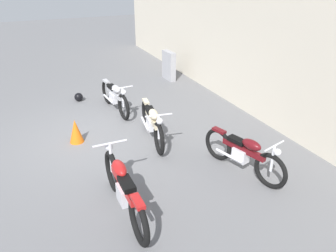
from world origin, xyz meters
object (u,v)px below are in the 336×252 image
object	(u,v)px
traffic_cone	(76,131)
motorcycle_red	(124,188)
stone_marker	(169,66)
helmet	(79,97)
motorcycle_cream	(152,122)
motorcycle_maroon	(243,154)
motorcycle_silver	(115,96)

from	to	relation	value
traffic_cone	motorcycle_red	size ratio (longest dim) A/B	0.26
stone_marker	helmet	xyz separation A→B (m)	(0.81, -3.31, -0.37)
helmet	stone_marker	bearing A→B (deg)	103.78
motorcycle_cream	helmet	bearing A→B (deg)	-151.80
helmet	motorcycle_cream	bearing A→B (deg)	19.29
traffic_cone	motorcycle_maroon	distance (m)	3.74
helmet	motorcycle_red	distance (m)	5.30
stone_marker	motorcycle_red	world-z (taller)	stone_marker
helmet	motorcycle_cream	distance (m)	3.35
motorcycle_cream	motorcycle_red	bearing A→B (deg)	-23.13
helmet	motorcycle_silver	distance (m)	1.45
motorcycle_silver	helmet	bearing A→B (deg)	-150.44
motorcycle_maroon	motorcycle_silver	bearing A→B (deg)	-175.78
motorcycle_silver	motorcycle_red	size ratio (longest dim) A/B	0.93
motorcycle_cream	motorcycle_red	size ratio (longest dim) A/B	0.95
helmet	motorcycle_silver	size ratio (longest dim) A/B	0.13
motorcycle_silver	motorcycle_red	xyz separation A→B (m)	(4.11, -1.02, 0.03)
motorcycle_cream	motorcycle_red	world-z (taller)	motorcycle_red
stone_marker	motorcycle_red	distance (m)	7.05
helmet	motorcycle_cream	xyz separation A→B (m)	(3.15, 1.10, 0.32)
traffic_cone	motorcycle_red	xyz separation A→B (m)	(2.74, 0.29, 0.19)
traffic_cone	motorcycle_cream	xyz separation A→B (m)	(0.61, 1.62, 0.17)
stone_marker	motorcycle_red	xyz separation A→B (m)	(6.09, -3.54, -0.03)
stone_marker	motorcycle_silver	size ratio (longest dim) A/B	0.50
traffic_cone	motorcycle_cream	size ratio (longest dim) A/B	0.27
traffic_cone	stone_marker	bearing A→B (deg)	131.22
stone_marker	motorcycle_red	bearing A→B (deg)	-30.16
motorcycle_silver	motorcycle_red	distance (m)	4.23
motorcycle_cream	motorcycle_maroon	world-z (taller)	motorcycle_cream
motorcycle_maroon	motorcycle_cream	bearing A→B (deg)	-166.20
stone_marker	motorcycle_maroon	bearing A→B (deg)	-10.61
traffic_cone	motorcycle_maroon	bearing A→B (deg)	46.58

